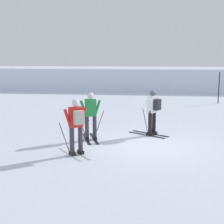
{
  "coord_description": "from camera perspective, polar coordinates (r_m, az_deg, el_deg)",
  "views": [
    {
      "loc": [
        -0.07,
        -10.59,
        2.98
      ],
      "look_at": [
        -1.35,
        1.12,
        0.9
      ],
      "focal_mm": 51.69,
      "sensor_mm": 36.0,
      "label": 1
    }
  ],
  "objects": [
    {
      "name": "ground_plane",
      "position": [
        11.0,
        6.42,
        -5.77
      ],
      "size": [
        120.0,
        120.0,
        0.0
      ],
      "primitive_type": "plane",
      "color": "silver"
    },
    {
      "name": "far_snow_ridge",
      "position": [
        29.02,
        6.4,
        5.93
      ],
      "size": [
        80.0,
        6.31,
        1.88
      ],
      "primitive_type": "cube",
      "color": "silver",
      "rests_on": "ground"
    },
    {
      "name": "skier_red",
      "position": [
        9.65,
        -6.35,
        -2.17
      ],
      "size": [
        1.27,
        1.5,
        1.71
      ],
      "color": "silver",
      "rests_on": "ground"
    },
    {
      "name": "skier_green",
      "position": [
        11.36,
        -3.81,
        -0.48
      ],
      "size": [
        0.96,
        1.63,
        1.71
      ],
      "color": "black",
      "rests_on": "ground"
    },
    {
      "name": "skier_white",
      "position": [
        12.09,
        7.22,
        0.29
      ],
      "size": [
        1.55,
        1.17,
        1.71
      ],
      "color": "black",
      "rests_on": "ground"
    },
    {
      "name": "trail_marker_pole",
      "position": [
        21.14,
        18.38,
        4.09
      ],
      "size": [
        0.06,
        0.06,
        1.97
      ],
      "primitive_type": "cylinder",
      "color": "black",
      "rests_on": "ground"
    }
  ]
}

